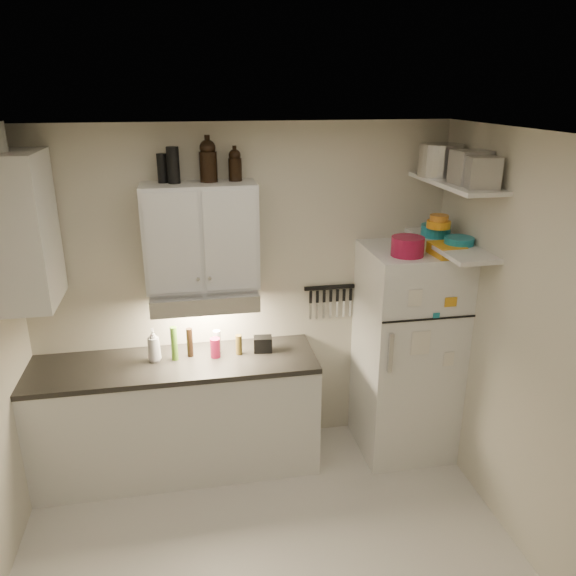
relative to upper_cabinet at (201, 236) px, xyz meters
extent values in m
cube|color=white|center=(0.30, -1.33, 0.78)|extent=(3.20, 3.00, 0.02)
cube|color=beige|center=(0.30, 0.18, -0.53)|extent=(3.20, 0.02, 2.60)
cube|color=beige|center=(1.91, -1.33, -0.53)|extent=(0.02, 3.00, 2.60)
cube|color=silver|center=(-0.25, -0.14, -1.39)|extent=(2.10, 0.60, 0.88)
cube|color=black|center=(-0.25, -0.14, -0.93)|extent=(2.10, 0.62, 0.04)
cube|color=silver|center=(0.00, 0.00, 0.00)|extent=(0.80, 0.33, 0.75)
cube|color=silver|center=(-1.14, -0.14, 0.12)|extent=(0.33, 0.55, 1.00)
cube|color=silver|center=(0.00, -0.06, -0.44)|extent=(0.76, 0.46, 0.12)
cube|color=white|center=(1.55, -0.18, -0.98)|extent=(0.70, 0.68, 1.70)
cube|color=silver|center=(1.75, -0.31, 0.38)|extent=(0.30, 0.95, 0.03)
cube|color=silver|center=(1.75, -0.31, -0.07)|extent=(0.30, 0.95, 0.03)
cube|color=black|center=(1.00, 0.15, -0.51)|extent=(0.42, 0.02, 0.03)
cylinder|color=maroon|center=(1.43, -0.33, -0.06)|extent=(0.30, 0.30, 0.14)
cube|color=orange|center=(1.70, -0.38, -0.08)|extent=(0.21, 0.25, 0.08)
cylinder|color=silver|center=(1.55, -0.30, -0.07)|extent=(0.08, 0.08, 0.10)
cylinder|color=silver|center=(1.73, -0.08, 0.50)|extent=(0.39, 0.39, 0.23)
cube|color=#AAAAAD|center=(1.77, -0.45, 0.50)|extent=(0.23, 0.21, 0.22)
cube|color=#AAAAAD|center=(1.77, -0.61, 0.49)|extent=(0.23, 0.23, 0.20)
cylinder|color=teal|center=(1.73, -0.12, -0.01)|extent=(0.22, 0.22, 0.09)
cylinder|color=orange|center=(1.70, -0.21, 0.06)|extent=(0.17, 0.17, 0.05)
cylinder|color=orange|center=(1.70, -0.21, 0.11)|extent=(0.13, 0.13, 0.04)
cylinder|color=teal|center=(1.79, -0.37, -0.02)|extent=(0.27, 0.27, 0.05)
cylinder|color=black|center=(-0.16, 0.03, 0.50)|extent=(0.11, 0.11, 0.25)
cylinder|color=black|center=(-0.24, 0.06, 0.47)|extent=(0.07, 0.07, 0.20)
imported|color=silver|center=(-0.39, -0.09, -0.76)|extent=(0.12, 0.12, 0.28)
cylinder|color=brown|center=(0.24, -0.10, -0.83)|extent=(0.06, 0.06, 0.15)
cylinder|color=#45741D|center=(-0.24, -0.10, -0.77)|extent=(0.05, 0.05, 0.26)
cylinder|color=black|center=(-0.13, -0.06, -0.79)|extent=(0.05, 0.05, 0.22)
cylinder|color=silver|center=(0.08, -0.03, -0.82)|extent=(0.06, 0.06, 0.17)
cylinder|color=maroon|center=(0.06, -0.11, -0.83)|extent=(0.09, 0.09, 0.15)
cube|color=black|center=(0.42, -0.08, -0.85)|extent=(0.15, 0.11, 0.12)
camera|label=1|loc=(-0.10, -3.93, 1.00)|focal=35.00mm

